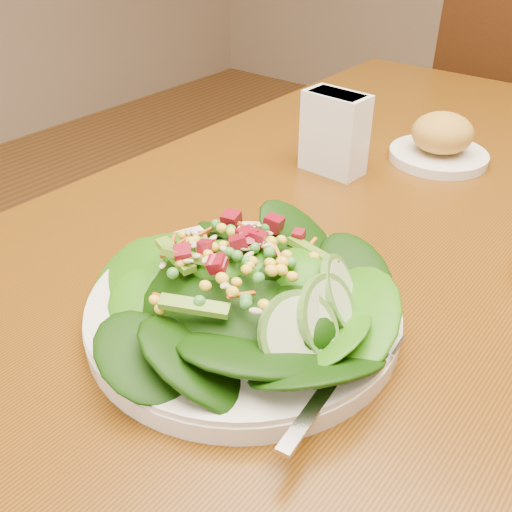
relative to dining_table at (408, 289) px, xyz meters
The scene contains 4 objects.
dining_table is the anchor object (origin of this frame).
salad_plate 0.32m from the dining_table, 99.09° to the right, with size 0.31×0.31×0.09m.
bread_plate 0.26m from the dining_table, 107.96° to the left, with size 0.15×0.15×0.08m.
napkin_holder 0.25m from the dining_table, 158.15° to the left, with size 0.09×0.06×0.12m.
Camera 1 is at (0.23, -0.62, 1.12)m, focal length 40.00 mm.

